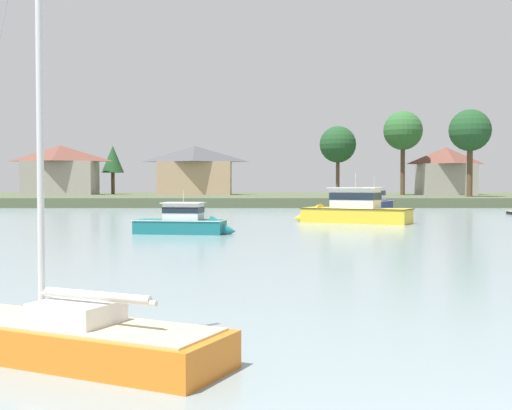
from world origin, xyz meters
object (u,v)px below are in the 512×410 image
cruiser_navy (371,206)px  cruiser_yellow (346,214)px  sailboat_orange (63,348)px  cruiser_teal (189,226)px

cruiser_navy → cruiser_yellow: (-5.66, -20.75, 0.10)m
cruiser_yellow → cruiser_navy: bearing=74.7°
cruiser_yellow → sailboat_orange: (-10.78, -41.93, -0.49)m
cruiser_navy → cruiser_teal: (-17.13, -32.68, -0.12)m
sailboat_orange → cruiser_navy: bearing=75.3°
cruiser_teal → cruiser_yellow: bearing=46.1°
cruiser_yellow → sailboat_orange: 43.30m
sailboat_orange → cruiser_teal: bearing=91.3°
cruiser_teal → cruiser_yellow: 16.55m
cruiser_navy → sailboat_orange: sailboat_orange is taller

